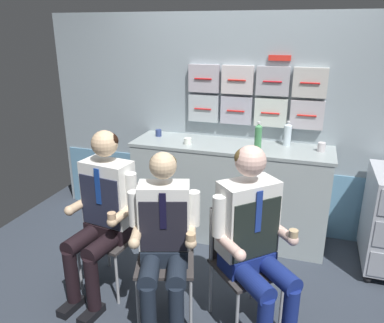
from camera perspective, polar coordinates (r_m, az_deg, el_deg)
The scene contains 14 objects.
ground at distance 3.12m, azimuth 2.17°, elevation -20.99°, with size 4.80×4.80×0.04m, color #313843.
galley_bulkhead at distance 3.84m, azimuth 8.02°, elevation 4.92°, with size 4.20×0.14×2.15m.
galley_counter at distance 3.78m, azimuth 5.56°, elevation -4.45°, with size 1.89×0.53×0.96m.
folding_chair_left at distance 3.16m, azimuth -11.17°, elevation -8.85°, with size 0.45×0.46×0.85m.
crew_member_left at distance 2.96m, azimuth -13.24°, elevation -6.73°, with size 0.52×0.67×1.30m.
folding_chair_right at distance 2.82m, azimuth -3.92°, elevation -12.22°, with size 0.50×0.50×0.85m.
crew_member_right at distance 2.60m, azimuth -4.23°, elevation -11.09°, with size 0.51×0.66×1.25m.
folding_chair_by_counter at distance 2.77m, azimuth 7.11°, elevation -13.04°, with size 0.57×0.57×0.85m.
crew_member_by_counter at distance 2.55m, azimuth 9.25°, elevation -10.77°, with size 0.68×0.69×1.32m.
sparkling_bottle_green at distance 3.65m, azimuth 14.09°, elevation 4.01°, with size 0.07×0.07×0.23m.
water_bottle_tall at distance 3.40m, azimuth 9.87°, elevation 3.52°, with size 0.06×0.06×0.27m.
coffee_cup_white at distance 3.60m, azimuth -0.65°, elevation 3.10°, with size 0.07×0.07×0.06m.
paper_cup_blue at distance 3.89m, azimuth -5.03°, elevation 4.32°, with size 0.06×0.06×0.07m.
paper_cup_tan at distance 3.57m, azimuth 18.81°, elevation 2.10°, with size 0.07×0.07×0.08m.
Camera 1 is at (0.62, -2.30, 2.00)m, focal length 35.64 mm.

